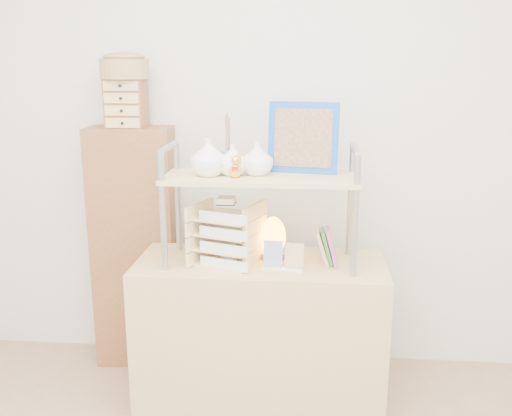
{
  "coord_description": "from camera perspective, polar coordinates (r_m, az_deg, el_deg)",
  "views": [
    {
      "loc": [
        0.22,
        -1.39,
        1.68
      ],
      "look_at": [
        -0.02,
        1.2,
        1.02
      ],
      "focal_mm": 40.0,
      "sensor_mm": 36.0,
      "label": 1
    }
  ],
  "objects": [
    {
      "name": "room_shell",
      "position": [
        1.8,
        -1.77,
        14.83
      ],
      "size": [
        3.42,
        3.41,
        2.61
      ],
      "color": "silver",
      "rests_on": "ground"
    },
    {
      "name": "desk",
      "position": [
        2.9,
        0.43,
        -12.38
      ],
      "size": [
        1.2,
        0.5,
        0.75
      ],
      "primitive_type": "cube",
      "color": "tan",
      "rests_on": "ground"
    },
    {
      "name": "cabinet",
      "position": [
        3.26,
        -11.97,
        -3.95
      ],
      "size": [
        0.46,
        0.27,
        1.35
      ],
      "primitive_type": "cube",
      "rotation": [
        0.0,
        0.0,
        0.06
      ],
      "color": "brown",
      "rests_on": "ground"
    },
    {
      "name": "hutch",
      "position": [
        2.65,
        -0.34,
        3.89
      ],
      "size": [
        0.9,
        0.34,
        0.75
      ],
      "color": "#9599A3",
      "rests_on": "desk"
    },
    {
      "name": "letter_tray",
      "position": [
        2.71,
        -2.93,
        -2.91
      ],
      "size": [
        0.33,
        0.33,
        0.32
      ],
      "color": "#D9B882",
      "rests_on": "desk"
    },
    {
      "name": "salt_lamp",
      "position": [
        2.78,
        1.7,
        -2.95
      ],
      "size": [
        0.14,
        0.13,
        0.21
      ],
      "color": "brown",
      "rests_on": "desk"
    },
    {
      "name": "desk_clock",
      "position": [
        2.7,
        -2.69,
        -4.57
      ],
      "size": [
        0.08,
        0.04,
        0.11
      ],
      "color": "#DAB975",
      "rests_on": "desk"
    },
    {
      "name": "postcard_stand",
      "position": [
        2.65,
        2.71,
        -5.35
      ],
      "size": [
        0.19,
        0.07,
        0.13
      ],
      "color": "white",
      "rests_on": "desk"
    },
    {
      "name": "drawer_chest",
      "position": [
        3.09,
        -12.86,
        10.16
      ],
      "size": [
        0.2,
        0.16,
        0.25
      ],
      "color": "brown",
      "rests_on": "cabinet"
    },
    {
      "name": "woven_basket",
      "position": [
        3.09,
        -13.03,
        13.39
      ],
      "size": [
        0.25,
        0.25,
        0.1
      ],
      "primitive_type": "cylinder",
      "color": "olive",
      "rests_on": "drawer_chest"
    }
  ]
}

